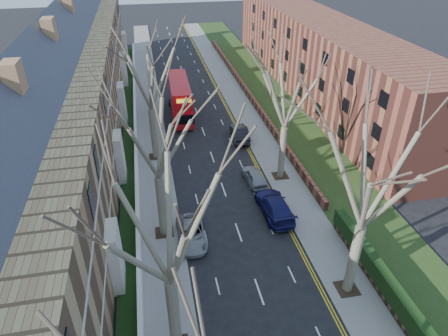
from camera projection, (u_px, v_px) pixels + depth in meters
pavement_left at (149, 114)px, 50.21m from camera, size 3.00×102.00×0.12m
pavement_right at (242, 107)px, 52.21m from camera, size 3.00×102.00×0.12m
terrace_left at (68, 102)px, 39.38m from camera, size 9.70×78.00×13.60m
flats_right at (317, 56)px, 54.87m from camera, size 13.97×54.00×10.00m
front_wall_left at (136, 141)px, 42.97m from camera, size 0.30×78.00×1.00m
grass_verge_right at (275, 104)px, 52.92m from camera, size 6.00×102.00×0.06m
tree_left_mid at (164, 216)px, 17.74m from camera, size 10.50×10.50×14.71m
tree_left_far at (154, 126)px, 26.25m from camera, size 10.15×10.15×14.22m
tree_left_dist at (147, 66)px, 36.09m from camera, size 10.50×10.50×14.71m
tree_right_mid at (375, 167)px, 21.32m from camera, size 10.50×10.50×14.71m
tree_right_far at (288, 84)px, 33.16m from camera, size 10.15×10.15×14.22m
double_decker_bus at (180, 99)px, 49.06m from camera, size 2.80×10.23×4.28m
car_left_far at (192, 234)px, 30.14m from camera, size 2.23×4.64×1.27m
car_right_near at (275, 206)px, 32.82m from camera, size 2.34×5.49×1.58m
car_right_mid at (254, 176)px, 36.88m from camera, size 1.85×4.04×1.34m
car_right_far at (240, 133)px, 44.21m from camera, size 1.91×4.76×1.54m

